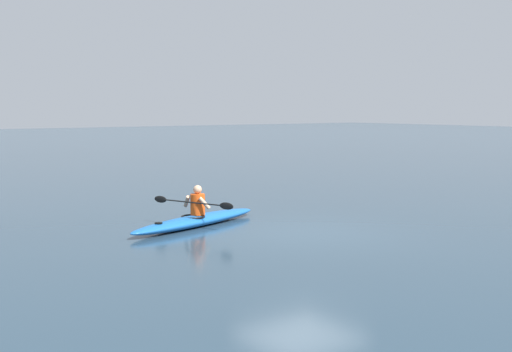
{
  "coord_description": "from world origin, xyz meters",
  "views": [
    {
      "loc": [
        10.24,
        12.13,
        2.88
      ],
      "look_at": [
        1.81,
        0.71,
        1.47
      ],
      "focal_mm": 48.89,
      "sensor_mm": 36.0,
      "label": 1
    }
  ],
  "objects": [
    {
      "name": "kayaker",
      "position": [
        1.48,
        -2.14,
        0.57
      ],
      "size": [
        0.82,
        2.35,
        0.72
      ],
      "color": "#E04C14",
      "rests_on": "kayak"
    },
    {
      "name": "ground_plane",
      "position": [
        0.0,
        0.0,
        0.0
      ],
      "size": [
        160.0,
        160.0,
        0.0
      ],
      "primitive_type": "plane",
      "color": "#233847"
    },
    {
      "name": "kayak",
      "position": [
        1.51,
        -2.13,
        0.14
      ],
      "size": [
        4.4,
        2.02,
        0.27
      ],
      "color": "#1959A5",
      "rests_on": "ground"
    }
  ]
}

